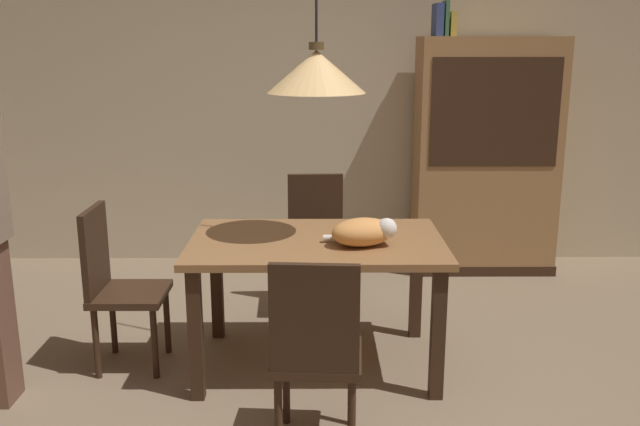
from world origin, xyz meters
The scene contains 12 objects.
ground centered at (0.00, 0.00, 0.00)m, with size 10.00×10.00×0.00m, color #847056.
back_wall centered at (0.00, 2.65, 1.45)m, with size 6.40×0.10×2.90m, color beige.
dining_table centered at (-0.03, 0.59, 0.65)m, with size 1.40×0.90×0.75m.
chair_left_side centered at (-1.16, 0.59, 0.51)m, with size 0.40×0.40×0.93m.
chair_far_back centered at (-0.04, 1.47, 0.51)m, with size 0.42×0.42×0.93m.
chair_near_front centered at (-0.04, -0.29, 0.51)m, with size 0.43×0.43×0.93m.
cat_sleeping centered at (0.22, 0.47, 0.83)m, with size 0.40×0.31×0.16m.
pendant_lamp centered at (-0.03, 0.59, 1.66)m, with size 0.52×0.52×1.30m.
hutch_bookcase centered at (1.31, 2.32, 0.89)m, with size 1.12×0.45×1.85m.
book_blue_wide centered at (0.89, 2.32, 1.97)m, with size 0.06×0.24×0.24m, color #384C93.
book_green_slim centered at (0.94, 2.32, 1.98)m, with size 0.03×0.20×0.26m, color #427A4C.
book_yellow_short centered at (0.99, 2.32, 1.94)m, with size 0.04×0.20×0.18m, color gold.
Camera 1 is at (-0.04, -3.05, 1.81)m, focal length 38.55 mm.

